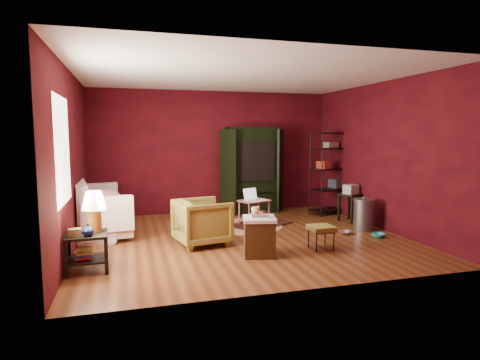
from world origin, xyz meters
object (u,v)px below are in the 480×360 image
(hamper, at_px, (259,236))
(laptop_desk, at_px, (254,203))
(side_table, at_px, (91,223))
(wire_shelving, at_px, (330,170))
(sofa, at_px, (101,211))
(armchair, at_px, (202,220))
(tv_armoire, at_px, (251,168))

(hamper, xyz_separation_m, laptop_desk, (0.56, 2.03, 0.14))
(side_table, distance_m, hamper, 2.39)
(hamper, relative_size, laptop_desk, 0.93)
(side_table, relative_size, wire_shelving, 0.57)
(sofa, bearing_deg, armchair, -123.41)
(hamper, xyz_separation_m, wire_shelving, (2.56, 2.60, 0.71))
(hamper, bearing_deg, sofa, 137.25)
(armchair, distance_m, wire_shelving, 3.76)
(tv_armoire, bearing_deg, hamper, -106.93)
(armchair, height_order, hamper, armchair)
(armchair, height_order, side_table, side_table)
(armchair, relative_size, hamper, 1.24)
(armchair, xyz_separation_m, wire_shelving, (3.27, 1.76, 0.60))
(sofa, height_order, side_table, side_table)
(sofa, bearing_deg, side_table, -174.30)
(armchair, bearing_deg, side_table, 105.36)
(side_table, bearing_deg, sofa, 90.22)
(sofa, xyz_separation_m, tv_armoire, (3.28, 1.14, 0.64))
(sofa, bearing_deg, tv_armoire, -65.32)
(sofa, relative_size, armchair, 2.39)
(tv_armoire, bearing_deg, sofa, -162.51)
(side_table, bearing_deg, wire_shelving, 27.67)
(sofa, xyz_separation_m, armchair, (1.67, -1.34, 0.03))
(side_table, height_order, tv_armoire, tv_armoire)
(side_table, xyz_separation_m, tv_armoire, (3.27, 3.31, 0.40))
(sofa, relative_size, side_table, 1.87)
(sofa, height_order, tv_armoire, tv_armoire)
(armchair, bearing_deg, hamper, -151.40)
(armchair, bearing_deg, wire_shelving, -72.92)
(laptop_desk, bearing_deg, sofa, 156.38)
(sofa, distance_m, laptop_desk, 2.94)
(laptop_desk, xyz_separation_m, tv_armoire, (0.35, 1.30, 0.58))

